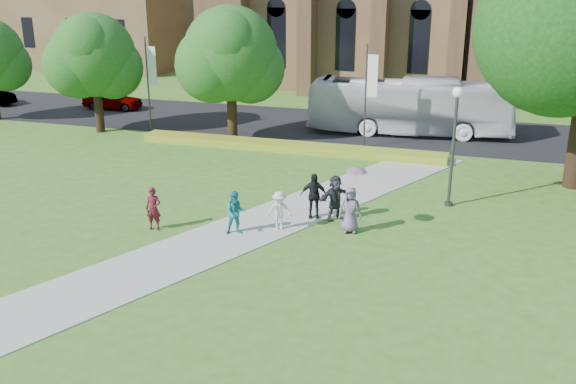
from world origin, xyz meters
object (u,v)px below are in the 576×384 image
(streetlamp, at_px, (454,133))
(pedestrian_0, at_px, (153,209))
(car_0, at_px, (112,99))
(tour_coach, at_px, (409,106))

(streetlamp, distance_m, pedestrian_0, 12.95)
(streetlamp, relative_size, car_0, 1.19)
(streetlamp, height_order, pedestrian_0, streetlamp)
(tour_coach, distance_m, pedestrian_0, 20.71)
(streetlamp, height_order, tour_coach, streetlamp)
(car_0, height_order, pedestrian_0, pedestrian_0)
(tour_coach, distance_m, car_0, 22.29)
(streetlamp, xyz_separation_m, tour_coach, (-3.46, 12.86, -1.51))
(streetlamp, relative_size, tour_coach, 0.41)
(car_0, distance_m, pedestrian_0, 25.21)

